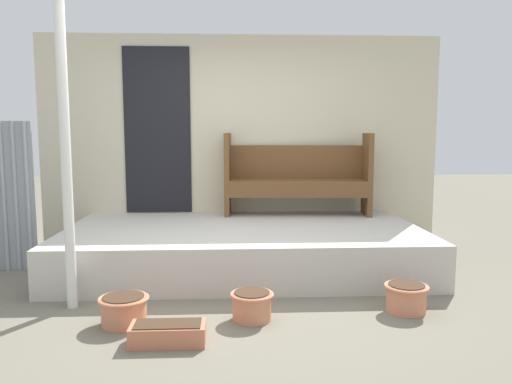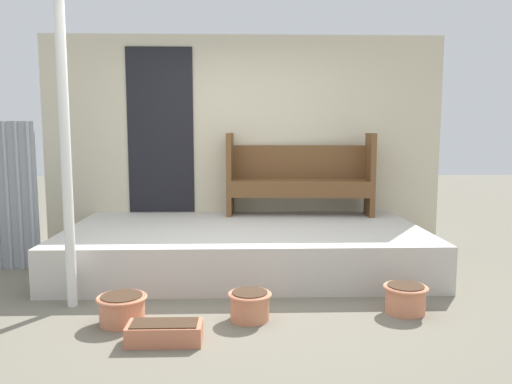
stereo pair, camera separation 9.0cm
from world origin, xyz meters
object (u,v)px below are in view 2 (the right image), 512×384
object	(u,v)px
bench	(300,174)
flower_pot_right	(405,297)
planter_box_rect	(165,333)
support_post	(66,158)
flower_pot_left	(122,308)
flower_pot_middle	(250,304)

from	to	relation	value
bench	flower_pot_right	bearing A→B (deg)	-70.76
flower_pot_right	planter_box_rect	world-z (taller)	flower_pot_right
support_post	flower_pot_left	size ratio (longest dim) A/B	6.50
bench	flower_pot_middle	distance (m)	2.48
bench	flower_pot_middle	xyz separation A→B (m)	(-0.64, -2.26, -0.81)
bench	flower_pot_left	world-z (taller)	bench
bench	planter_box_rect	xyz separation A→B (m)	(-1.23, -2.66, -0.86)
flower_pot_left	flower_pot_middle	distance (m)	0.97
bench	support_post	bearing A→B (deg)	-134.42
flower_pot_middle	planter_box_rect	xyz separation A→B (m)	(-0.59, -0.41, -0.05)
flower_pot_middle	planter_box_rect	world-z (taller)	flower_pot_middle
support_post	flower_pot_middle	size ratio (longest dim) A/B	7.26
flower_pot_left	bench	bearing A→B (deg)	55.06
flower_pot_middle	flower_pot_right	bearing A→B (deg)	5.15
bench	flower_pot_left	xyz separation A→B (m)	(-1.61, -2.30, -0.81)
support_post	flower_pot_left	distance (m)	1.28
bench	planter_box_rect	distance (m)	3.06
bench	flower_pot_right	world-z (taller)	bench
flower_pot_left	flower_pot_right	bearing A→B (deg)	4.08
flower_pot_left	flower_pot_middle	world-z (taller)	same
support_post	bench	bearing A→B (deg)	42.07
flower_pot_left	planter_box_rect	xyz separation A→B (m)	(0.37, -0.36, -0.05)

